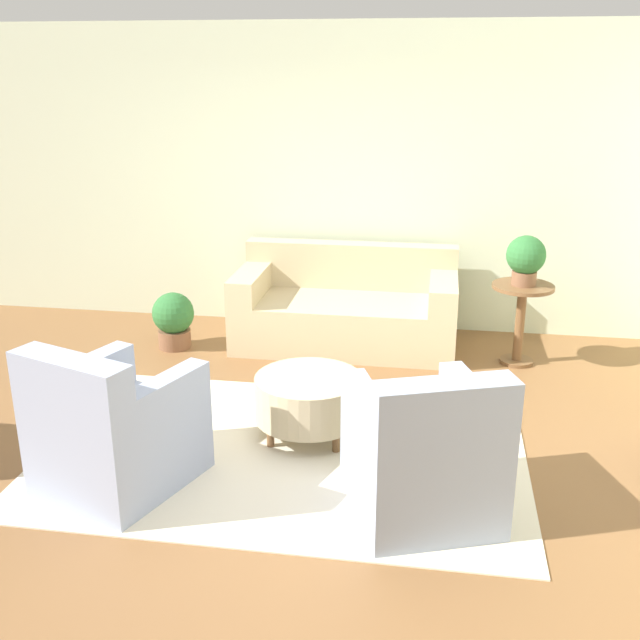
% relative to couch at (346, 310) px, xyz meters
% --- Properties ---
extents(ground_plane, '(16.00, 16.00, 0.00)m').
position_rel_couch_xyz_m(ground_plane, '(-0.14, -2.11, -0.32)').
color(ground_plane, brown).
extents(wall_back, '(9.28, 0.12, 2.80)m').
position_rel_couch_xyz_m(wall_back, '(-0.14, 0.59, 1.08)').
color(wall_back, beige).
rests_on(wall_back, ground_plane).
extents(rug, '(3.14, 2.12, 0.01)m').
position_rel_couch_xyz_m(rug, '(-0.14, -2.11, -0.31)').
color(rug, beige).
rests_on(rug, ground_plane).
extents(couch, '(1.96, 0.95, 0.86)m').
position_rel_couch_xyz_m(couch, '(0.00, 0.00, 0.00)').
color(couch, '#C6B289').
rests_on(couch, ground_plane).
extents(armchair_left, '(0.99, 1.05, 0.92)m').
position_rel_couch_xyz_m(armchair_left, '(-1.05, -2.66, 0.05)').
color(armchair_left, '#8E99B2').
rests_on(armchair_left, rug).
extents(armchair_right, '(0.99, 1.05, 0.92)m').
position_rel_couch_xyz_m(armchair_right, '(0.78, -2.66, 0.05)').
color(armchair_right, '#8E99B2').
rests_on(armchair_right, rug).
extents(ottoman_table, '(0.73, 0.73, 0.42)m').
position_rel_couch_xyz_m(ottoman_table, '(-0.02, -1.82, -0.04)').
color(ottoman_table, '#C6B289').
rests_on(ottoman_table, rug).
extents(side_table, '(0.51, 0.51, 0.70)m').
position_rel_couch_xyz_m(side_table, '(1.51, -0.25, 0.15)').
color(side_table, brown).
rests_on(side_table, ground_plane).
extents(potted_plant_on_side_table, '(0.32, 0.32, 0.41)m').
position_rel_couch_xyz_m(potted_plant_on_side_table, '(1.51, -0.25, 0.61)').
color(potted_plant_on_side_table, brown).
rests_on(potted_plant_on_side_table, side_table).
extents(potted_plant_floor, '(0.37, 0.37, 0.51)m').
position_rel_couch_xyz_m(potted_plant_floor, '(-1.51, -0.36, -0.04)').
color(potted_plant_floor, brown).
rests_on(potted_plant_floor, ground_plane).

